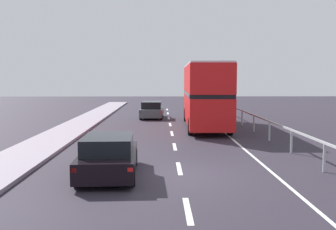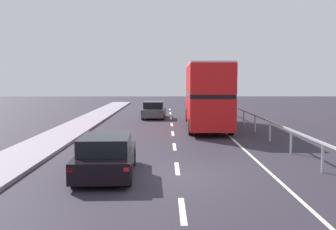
% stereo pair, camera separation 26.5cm
% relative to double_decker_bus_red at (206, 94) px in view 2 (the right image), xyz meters
% --- Properties ---
extents(ground_plane, '(73.74, 120.00, 0.10)m').
position_rel_double_decker_bus_red_xyz_m(ground_plane, '(-2.32, -13.18, -2.33)').
color(ground_plane, '#2A242F').
extents(lane_paint_markings, '(3.37, 46.00, 0.01)m').
position_rel_double_decker_bus_red_xyz_m(lane_paint_markings, '(-0.29, -4.60, -2.28)').
color(lane_paint_markings, silver).
rests_on(lane_paint_markings, ground).
extents(bridge_side_railing, '(0.10, 42.00, 1.08)m').
position_rel_double_decker_bus_red_xyz_m(bridge_side_railing, '(2.77, -4.18, -1.41)').
color(bridge_side_railing, '#AEB0B2').
rests_on(bridge_side_railing, ground).
extents(double_decker_bus_red, '(2.85, 10.68, 4.25)m').
position_rel_double_decker_bus_red_xyz_m(double_decker_bus_red, '(0.00, 0.00, 0.00)').
color(double_decker_bus_red, red).
rests_on(double_decker_bus_red, ground).
extents(hatchback_car_near, '(2.00, 4.31, 1.37)m').
position_rel_double_decker_bus_red_xyz_m(hatchback_car_near, '(-4.76, -13.26, -1.62)').
color(hatchback_car_near, black).
rests_on(hatchback_car_near, ground).
extents(sedan_car_ahead, '(1.95, 4.14, 1.40)m').
position_rel_double_decker_bus_red_xyz_m(sedan_car_ahead, '(-3.73, 6.23, -1.61)').
color(sedan_car_ahead, '#455359').
rests_on(sedan_car_ahead, ground).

